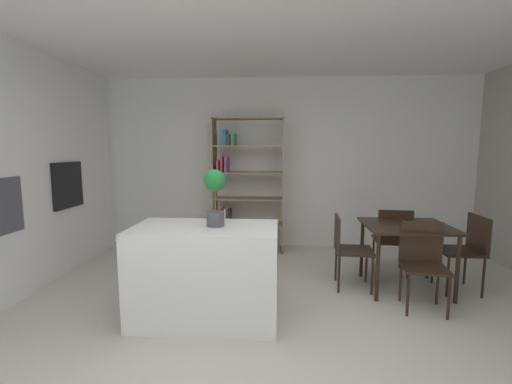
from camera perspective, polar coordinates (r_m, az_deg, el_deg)
The scene contains 11 objects.
ground_plane at distance 3.24m, azimuth 0.73°, elevation -23.51°, with size 9.33×9.33×0.00m, color beige.
back_partition at distance 5.80m, azimuth 2.48°, elevation 4.75°, with size 6.79×0.06×2.81m, color white.
built_in_oven at distance 5.17m, azimuth -28.87°, elevation 1.05°, with size 0.06×0.60×0.61m.
kitchen_island at distance 3.43m, azimuth -8.38°, elevation -13.22°, with size 1.38×0.74×0.92m, color white.
potted_plant_on_island at distance 3.24m, azimuth -6.83°, elevation -0.14°, with size 0.20×0.20×0.54m.
open_bookshelf at distance 5.51m, azimuth -2.41°, elevation 0.77°, with size 1.12×0.37×2.13m.
dining_table at distance 4.38m, azimuth 23.79°, elevation -6.16°, with size 0.95×0.84×0.78m.
dining_chair_island_side at distance 4.25m, azimuth 14.79°, elevation -8.48°, with size 0.46×0.47×0.86m.
dining_chair_window_side at distance 4.69m, azimuth 31.75°, elevation -7.55°, with size 0.45×0.47×0.90m.
dining_chair_far at distance 4.82m, azimuth 21.83°, elevation -6.83°, with size 0.46×0.49×0.89m.
dining_chair_near at distance 4.02m, azimuth 26.02°, elevation -9.73°, with size 0.48×0.46×0.89m.
Camera 1 is at (0.16, -2.78, 1.66)m, focal length 24.01 mm.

